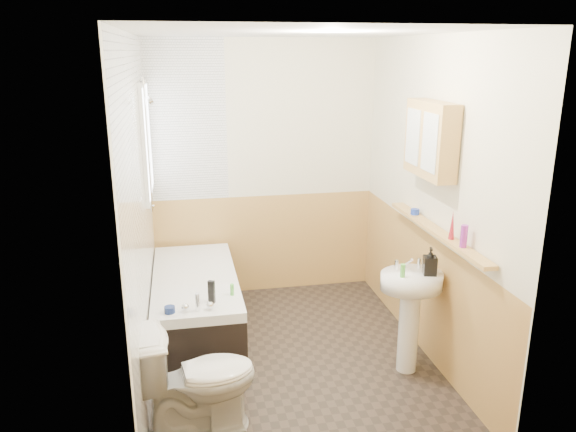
# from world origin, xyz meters

# --- Properties ---
(floor) EXTENTS (2.80, 2.80, 0.00)m
(floor) POSITION_xyz_m (0.00, 0.00, 0.00)
(floor) COLOR black
(floor) RESTS_ON ground
(ceiling) EXTENTS (2.80, 2.80, 0.00)m
(ceiling) POSITION_xyz_m (0.00, 0.00, 2.50)
(ceiling) COLOR white
(ceiling) RESTS_ON ground
(wall_back) EXTENTS (2.20, 0.02, 2.50)m
(wall_back) POSITION_xyz_m (0.00, 1.41, 1.25)
(wall_back) COLOR beige
(wall_back) RESTS_ON ground
(wall_front) EXTENTS (2.20, 0.02, 2.50)m
(wall_front) POSITION_xyz_m (0.00, -1.41, 1.25)
(wall_front) COLOR beige
(wall_front) RESTS_ON ground
(wall_left) EXTENTS (0.02, 2.80, 2.50)m
(wall_left) POSITION_xyz_m (-1.11, 0.00, 1.25)
(wall_left) COLOR beige
(wall_left) RESTS_ON ground
(wall_right) EXTENTS (0.02, 2.80, 2.50)m
(wall_right) POSITION_xyz_m (1.11, 0.00, 1.25)
(wall_right) COLOR beige
(wall_right) RESTS_ON ground
(wainscot_right) EXTENTS (0.01, 2.80, 1.00)m
(wainscot_right) POSITION_xyz_m (1.09, 0.00, 0.50)
(wainscot_right) COLOR tan
(wainscot_right) RESTS_ON wall_right
(wainscot_front) EXTENTS (2.20, 0.01, 1.00)m
(wainscot_front) POSITION_xyz_m (0.00, -1.39, 0.50)
(wainscot_front) COLOR tan
(wainscot_front) RESTS_ON wall_front
(wainscot_back) EXTENTS (2.20, 0.01, 1.00)m
(wainscot_back) POSITION_xyz_m (0.00, 1.39, 0.50)
(wainscot_back) COLOR tan
(wainscot_back) RESTS_ON wall_back
(tile_cladding_left) EXTENTS (0.01, 2.80, 2.50)m
(tile_cladding_left) POSITION_xyz_m (-1.09, 0.00, 1.25)
(tile_cladding_left) COLOR white
(tile_cladding_left) RESTS_ON wall_left
(tile_return_back) EXTENTS (0.75, 0.01, 1.50)m
(tile_return_back) POSITION_xyz_m (-0.73, 1.39, 1.75)
(tile_return_back) COLOR white
(tile_return_back) RESTS_ON wall_back
(window) EXTENTS (0.03, 0.79, 0.99)m
(window) POSITION_xyz_m (-1.06, 0.95, 1.65)
(window) COLOR white
(window) RESTS_ON wall_left
(bathtub) EXTENTS (0.70, 1.57, 0.69)m
(bathtub) POSITION_xyz_m (-0.73, 0.55, 0.28)
(bathtub) COLOR black
(bathtub) RESTS_ON floor
(shower_riser) EXTENTS (0.10, 0.07, 1.09)m
(shower_riser) POSITION_xyz_m (-1.04, 0.67, 1.74)
(shower_riser) COLOR silver
(shower_riser) RESTS_ON wall_left
(toilet) EXTENTS (0.80, 0.52, 0.74)m
(toilet) POSITION_xyz_m (-0.76, -0.75, 0.37)
(toilet) COLOR white
(toilet) RESTS_ON floor
(sink) EXTENTS (0.47, 0.38, 0.91)m
(sink) POSITION_xyz_m (0.84, -0.34, 0.57)
(sink) COLOR white
(sink) RESTS_ON floor
(pine_shelf) EXTENTS (0.10, 1.53, 0.03)m
(pine_shelf) POSITION_xyz_m (1.04, -0.27, 1.10)
(pine_shelf) COLOR tan
(pine_shelf) RESTS_ON wall_right
(medicine_cabinet) EXTENTS (0.15, 0.61, 0.55)m
(medicine_cabinet) POSITION_xyz_m (1.01, -0.12, 1.76)
(medicine_cabinet) COLOR tan
(medicine_cabinet) RESTS_ON wall_right
(foam_can) EXTENTS (0.06, 0.06, 0.15)m
(foam_can) POSITION_xyz_m (1.04, -0.67, 1.19)
(foam_can) COLOR purple
(foam_can) RESTS_ON pine_shelf
(green_bottle) EXTENTS (0.05, 0.05, 0.21)m
(green_bottle) POSITION_xyz_m (1.04, -0.50, 1.21)
(green_bottle) COLOR maroon
(green_bottle) RESTS_ON pine_shelf
(black_jar) EXTENTS (0.07, 0.07, 0.05)m
(black_jar) POSITION_xyz_m (1.04, 0.13, 1.13)
(black_jar) COLOR #19339E
(black_jar) RESTS_ON pine_shelf
(soap_bottle) EXTENTS (0.14, 0.22, 0.10)m
(soap_bottle) POSITION_xyz_m (0.95, -0.38, 0.85)
(soap_bottle) COLOR black
(soap_bottle) RESTS_ON sink
(clear_bottle) EXTENTS (0.04, 0.04, 0.10)m
(clear_bottle) POSITION_xyz_m (0.74, -0.39, 0.85)
(clear_bottle) COLOR #59C647
(clear_bottle) RESTS_ON sink
(blue_gel) EXTENTS (0.06, 0.05, 0.18)m
(blue_gel) POSITION_xyz_m (-0.62, -0.01, 0.63)
(blue_gel) COLOR black
(blue_gel) RESTS_ON bathtub
(cream_jar) EXTENTS (0.10, 0.10, 0.05)m
(cream_jar) POSITION_xyz_m (-0.93, -0.12, 0.57)
(cream_jar) COLOR navy
(cream_jar) RESTS_ON bathtub
(orange_bottle) EXTENTS (0.04, 0.04, 0.09)m
(orange_bottle) POSITION_xyz_m (-0.46, 0.10, 0.59)
(orange_bottle) COLOR #59C647
(orange_bottle) RESTS_ON bathtub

